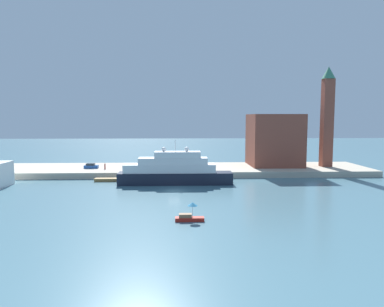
{
  "coord_description": "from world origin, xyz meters",
  "views": [
    {
      "loc": [
        1.04,
        -76.02,
        15.67
      ],
      "look_at": [
        4.08,
        6.0,
        7.53
      ],
      "focal_mm": 33.62,
      "sensor_mm": 36.0,
      "label": 1
    }
  ],
  "objects": [
    {
      "name": "mooring_bollard",
      "position": [
        4.6,
        17.54,
        1.97
      ],
      "size": [
        0.52,
        0.52,
        0.72
      ],
      "primitive_type": "cylinder",
      "color": "black",
      "rests_on": "quay_dock"
    },
    {
      "name": "work_barge",
      "position": [
        -16.83,
        12.78,
        0.38
      ],
      "size": [
        5.96,
        1.86,
        0.77
      ],
      "primitive_type": "cube",
      "color": "olive",
      "rests_on": "ground"
    },
    {
      "name": "large_yacht",
      "position": [
        -0.19,
        8.4,
        3.1
      ],
      "size": [
        26.98,
        4.63,
        10.52
      ],
      "color": "black",
      "rests_on": "ground"
    },
    {
      "name": "person_figure",
      "position": [
        -19.29,
        22.66,
        2.39
      ],
      "size": [
        0.36,
        0.36,
        1.7
      ],
      "color": "maroon",
      "rests_on": "quay_dock"
    },
    {
      "name": "harbor_building",
      "position": [
        29.39,
        29.35,
        9.19
      ],
      "size": [
        14.57,
        14.36,
        15.16
      ],
      "primitive_type": "cube",
      "color": "brown",
      "rests_on": "quay_dock"
    },
    {
      "name": "ground",
      "position": [
        0.0,
        0.0,
        0.0
      ],
      "size": [
        400.0,
        400.0,
        0.0
      ],
      "primitive_type": "plane",
      "color": "slate"
    },
    {
      "name": "parked_car",
      "position": [
        -23.57,
        24.76,
        2.2
      ],
      "size": [
        3.85,
        1.68,
        1.38
      ],
      "color": "#1E4C99",
      "rests_on": "quay_dock"
    },
    {
      "name": "bell_tower",
      "position": [
        43.77,
        26.29,
        16.9
      ],
      "size": [
        3.81,
        3.81,
        28.64
      ],
      "color": "brown",
      "rests_on": "quay_dock"
    },
    {
      "name": "quay_dock",
      "position": [
        0.0,
        26.53,
        0.8
      ],
      "size": [
        110.0,
        21.05,
        1.61
      ],
      "primitive_type": "cube",
      "color": "#B7AD99",
      "rests_on": "ground"
    },
    {
      "name": "small_motorboat",
      "position": [
        2.63,
        -22.5,
        0.92
      ],
      "size": [
        4.42,
        1.53,
        2.9
      ],
      "color": "#B22319",
      "rests_on": "ground"
    }
  ]
}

